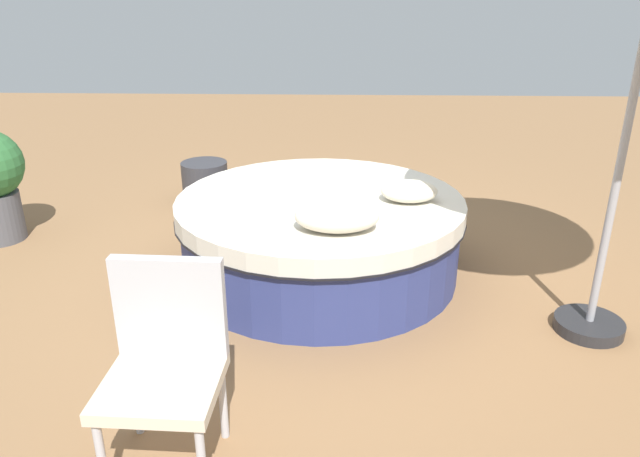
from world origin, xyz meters
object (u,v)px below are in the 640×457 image
object	(u,v)px
patio_chair	(166,353)
round_bed	(320,235)
side_table	(205,184)
throw_pillow_0	(337,216)
throw_pillow_1	(409,191)

from	to	relation	value
patio_chair	round_bed	bearing A→B (deg)	-106.07
round_bed	side_table	distance (m)	1.93
throw_pillow_0	patio_chair	bearing A→B (deg)	-119.76
throw_pillow_0	round_bed	bearing A→B (deg)	101.71
side_table	round_bed	bearing A→B (deg)	-51.08
throw_pillow_0	side_table	size ratio (longest dim) A/B	1.20
throw_pillow_0	patio_chair	xyz separation A→B (m)	(-0.77, -1.34, -0.16)
side_table	throw_pillow_1	bearing A→B (deg)	-39.71
round_bed	patio_chair	xyz separation A→B (m)	(-0.64, -1.96, 0.24)
throw_pillow_1	side_table	distance (m)	2.47
throw_pillow_1	side_table	xyz separation A→B (m)	(-1.87, 1.55, -0.47)
throw_pillow_1	side_table	world-z (taller)	throw_pillow_1
patio_chair	side_table	world-z (taller)	patio_chair
round_bed	throw_pillow_0	bearing A→B (deg)	-78.29
round_bed	patio_chair	distance (m)	2.08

